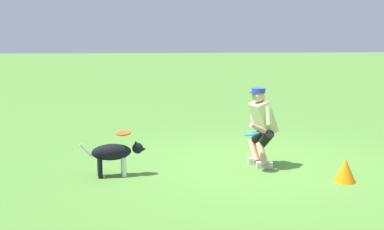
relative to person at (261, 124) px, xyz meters
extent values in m
plane|color=#4F8334|center=(0.12, 0.00, -0.70)|extent=(60.00, 60.00, 0.00)
cube|color=silver|center=(0.05, -0.13, -0.65)|extent=(0.26, 0.10, 0.10)
cylinder|color=tan|center=(0.10, -0.11, -0.46)|extent=(0.21, 0.33, 0.37)
cylinder|color=black|center=(0.03, -0.11, -0.23)|extent=(0.28, 0.43, 0.37)
cube|color=silver|center=(-0.04, 0.13, -0.65)|extent=(0.26, 0.10, 0.10)
cylinder|color=tan|center=(0.00, 0.15, -0.46)|extent=(0.21, 0.33, 0.37)
cylinder|color=black|center=(-0.05, 0.11, -0.23)|extent=(0.28, 0.43, 0.37)
cube|color=beige|center=(-0.03, -0.01, 0.11)|extent=(0.50, 0.46, 0.58)
cylinder|color=beige|center=(0.05, -0.19, 0.17)|extent=(0.13, 0.16, 0.29)
cylinder|color=beige|center=(-0.08, 0.18, 0.17)|extent=(0.13, 0.16, 0.29)
cylinder|color=tan|center=(0.10, 0.27, -0.01)|extent=(0.30, 0.17, 0.19)
cylinder|color=tan|center=(0.09, -0.20, 0.01)|extent=(0.12, 0.16, 0.27)
sphere|color=tan|center=(0.06, 0.02, 0.47)|extent=(0.21, 0.21, 0.21)
cylinder|color=#253DAD|center=(0.06, 0.02, 0.56)|extent=(0.22, 0.22, 0.07)
cylinder|color=#253DAD|center=(0.15, 0.05, 0.53)|extent=(0.12, 0.12, 0.02)
ellipsoid|color=black|center=(2.39, 0.46, -0.32)|extent=(0.64, 0.36, 0.25)
ellipsoid|color=white|center=(2.22, 0.43, -0.34)|extent=(0.13, 0.18, 0.15)
sphere|color=black|center=(1.99, 0.38, -0.28)|extent=(0.17, 0.17, 0.17)
cone|color=black|center=(1.90, 0.37, -0.30)|extent=(0.10, 0.10, 0.09)
cone|color=black|center=(2.00, 0.44, -0.20)|extent=(0.06, 0.06, 0.07)
cone|color=black|center=(2.02, 0.33, -0.20)|extent=(0.06, 0.06, 0.07)
cylinder|color=white|center=(2.19, 0.50, -0.55)|extent=(0.08, 0.08, 0.30)
cylinder|color=white|center=(2.22, 0.35, -0.55)|extent=(0.08, 0.08, 0.30)
cylinder|color=black|center=(2.55, 0.56, -0.55)|extent=(0.08, 0.08, 0.30)
cylinder|color=black|center=(2.58, 0.41, -0.55)|extent=(0.08, 0.08, 0.30)
cylinder|color=white|center=(2.76, 0.52, -0.27)|extent=(0.21, 0.08, 0.23)
cylinder|color=#E1581B|center=(2.20, 0.40, -0.03)|extent=(0.27, 0.26, 0.06)
cylinder|color=#248AE1|center=(0.21, 0.33, -0.09)|extent=(0.30, 0.30, 0.07)
cone|color=orange|center=(-1.10, 0.95, -0.52)|extent=(0.32, 0.32, 0.35)
camera|label=1|loc=(1.59, 8.58, 1.69)|focal=50.80mm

